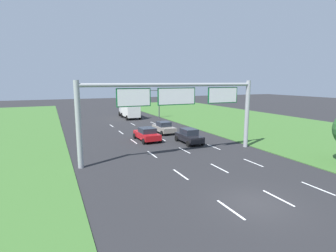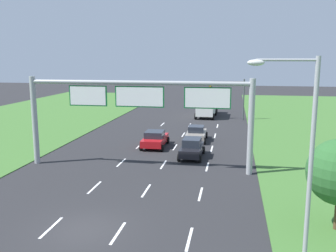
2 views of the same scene
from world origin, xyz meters
TOP-DOWN VIEW (x-y plane):
  - ground_plane at (0.00, 0.00)m, footprint 200.00×200.00m
  - grass_verge_right at (21.00, 10.00)m, footprint 24.00×120.00m
  - lane_dashes_inner_left at (-1.75, 6.00)m, footprint 0.14×50.40m
  - lane_dashes_inner_right at (1.75, 6.00)m, footprint 0.14×50.40m
  - lane_dashes_slip at (5.25, 6.00)m, footprint 0.14×50.40m
  - car_near_red at (-0.17, 17.84)m, footprint 2.25×4.40m
  - car_lead_silver at (3.46, 21.18)m, footprint 2.20×4.12m
  - car_mid_lane at (3.73, 14.66)m, footprint 2.03×4.04m
  - box_truck at (3.35, 37.58)m, footprint 2.86×7.74m
  - sign_gantry at (0.22, 10.68)m, footprint 17.24×0.44m
  - traffic_light_mast at (6.53, 35.08)m, footprint 4.76×0.49m

SIDE VIEW (x-z plane):
  - ground_plane at x=0.00m, z-range 0.00..0.00m
  - lane_dashes_inner_left at x=-1.75m, z-range 0.00..0.01m
  - lane_dashes_inner_right at x=1.75m, z-range 0.00..0.01m
  - lane_dashes_slip at x=5.25m, z-range 0.00..0.01m
  - grass_verge_right at x=21.00m, z-range 0.00..0.06m
  - car_lead_silver at x=3.46m, z-range -0.01..1.53m
  - car_near_red at x=-0.17m, z-range 0.00..1.56m
  - car_mid_lane at x=3.73m, z-range -0.01..1.64m
  - box_truck at x=3.35m, z-range 0.11..3.45m
  - traffic_light_mast at x=6.53m, z-range 1.07..6.67m
  - sign_gantry at x=0.22m, z-range 1.47..8.47m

